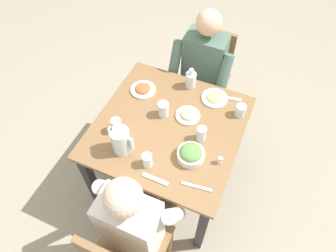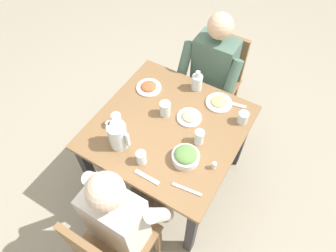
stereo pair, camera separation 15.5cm
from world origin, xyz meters
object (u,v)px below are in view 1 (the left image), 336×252
object	(u,v)px
chair_far	(206,73)
diner_far	(199,76)
diner_near	(140,215)
plate_fries	(215,98)
dining_table	(169,135)
water_glass_far_left	(117,126)
plate_beans	(188,115)
water_glass_far_right	(163,109)
water_glass_near_right	(147,160)
water_glass_center	(240,110)
salad_bowl	(191,154)
oil_carafe	(190,80)
salt_shaker	(220,160)
water_glass_by_pitcher	(201,134)
water_pitcher	(121,141)
plate_rice_curry	(143,89)

from	to	relation	value
chair_far	diner_far	xyz separation A→B (m)	(-0.00, -0.21, 0.15)
diner_near	plate_fries	xyz separation A→B (m)	(0.13, 0.97, 0.09)
dining_table	plate_fries	world-z (taller)	plate_fries
water_glass_far_left	plate_fries	bearing A→B (deg)	46.34
plate_beans	water_glass_far_right	distance (m)	0.18
plate_beans	water_glass_near_right	distance (m)	0.46
diner_far	water_glass_center	size ratio (longest dim) A/B	13.79
plate_fries	plate_beans	world-z (taller)	plate_beans
salad_bowl	chair_far	bearing A→B (deg)	102.60
water_glass_far_right	oil_carafe	size ratio (longest dim) A/B	0.66
plate_beans	salt_shaker	xyz separation A→B (m)	(0.31, -0.26, 0.01)
plate_fries	water_glass_by_pitcher	world-z (taller)	water_glass_by_pitcher
water_glass_far_left	salt_shaker	world-z (taller)	water_glass_far_left
diner_far	water_pitcher	bearing A→B (deg)	-102.56
plate_fries	water_glass_near_right	size ratio (longest dim) A/B	1.98
chair_far	water_glass_far_left	xyz separation A→B (m)	(-0.30, -0.99, 0.28)
water_pitcher	water_glass_by_pitcher	xyz separation A→B (m)	(0.43, 0.28, -0.04)
diner_near	water_glass_far_left	world-z (taller)	diner_near
plate_fries	plate_rice_curry	xyz separation A→B (m)	(-0.51, -0.13, 0.00)
dining_table	water_glass_by_pitcher	distance (m)	0.29
chair_far	diner_near	world-z (taller)	diner_near
chair_far	water_glass_far_left	distance (m)	1.07
water_glass_near_right	water_glass_by_pitcher	size ratio (longest dim) A/B	0.90
water_pitcher	water_glass_center	distance (m)	0.84
oil_carafe	dining_table	bearing A→B (deg)	-89.41
water_pitcher	water_glass_far_left	distance (m)	0.16
water_glass_far_right	water_glass_far_left	size ratio (longest dim) A/B	1.00
diner_far	plate_rice_curry	xyz separation A→B (m)	(-0.31, -0.39, 0.09)
diner_near	oil_carafe	bearing A→B (deg)	94.80
water_pitcher	salad_bowl	world-z (taller)	water_pitcher
plate_beans	water_glass_far_right	world-z (taller)	water_glass_far_right
plate_beans	plate_rice_curry	bearing A→B (deg)	166.42
plate_fries	oil_carafe	size ratio (longest dim) A/B	1.15
water_pitcher	oil_carafe	world-z (taller)	water_pitcher
plate_rice_curry	diner_far	bearing A→B (deg)	51.34
water_glass_near_right	salad_bowl	bearing A→B (deg)	33.68
plate_fries	oil_carafe	bearing A→B (deg)	166.26
water_glass_far_right	salt_shaker	size ratio (longest dim) A/B	2.01
plate_beans	water_glass_near_right	xyz separation A→B (m)	(-0.09, -0.45, 0.03)
water_pitcher	salt_shaker	distance (m)	0.62
water_glass_center	water_glass_far_left	world-z (taller)	water_glass_far_left
salt_shaker	water_glass_center	bearing A→B (deg)	88.75
water_glass_by_pitcher	plate_beans	bearing A→B (deg)	136.06
chair_far	water_glass_center	world-z (taller)	chair_far
salad_bowl	water_glass_far_right	world-z (taller)	water_glass_far_right
diner_near	water_glass_by_pitcher	size ratio (longest dim) A/B	11.21
diner_near	water_glass_center	xyz separation A→B (m)	(0.33, 0.90, 0.12)
water_pitcher	plate_rice_curry	size ratio (longest dim) A/B	1.03
oil_carafe	water_glass_far_left	bearing A→B (deg)	-116.73
water_glass_far_left	water_glass_by_pitcher	bearing A→B (deg)	16.90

